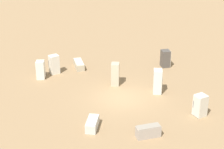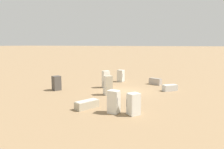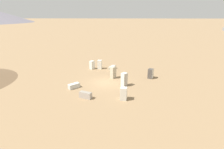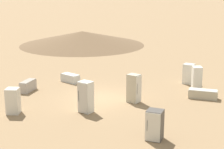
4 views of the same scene
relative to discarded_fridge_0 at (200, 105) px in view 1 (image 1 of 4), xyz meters
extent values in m
plane|color=#937551|center=(-2.64, 5.21, -0.77)|extent=(1000.00, 1000.00, 0.00)
cube|color=beige|center=(0.02, 0.00, 0.00)|extent=(0.81, 0.81, 1.53)
cube|color=silver|center=(-0.36, 0.05, 0.00)|extent=(0.13, 0.69, 1.47)
cylinder|color=#2D2D2D|center=(-0.35, 0.30, 0.08)|extent=(0.02, 0.02, 0.54)
cube|color=silver|center=(-6.69, 3.10, -0.47)|extent=(1.55, 1.54, 0.60)
cube|color=silver|center=(-6.69, 3.10, -0.15)|extent=(1.49, 1.48, 0.04)
cube|color=#A89E93|center=(-4.52, 0.20, -0.40)|extent=(1.62, 1.06, 0.72)
cube|color=gray|center=(-4.52, 0.20, -0.02)|extent=(1.55, 1.02, 0.04)
cube|color=silver|center=(0.11, 4.26, 0.18)|extent=(0.95, 0.97, 1.89)
cube|color=#BCB7AD|center=(0.35, 4.05, 0.18)|extent=(0.51, 0.58, 1.81)
cylinder|color=#2D2D2D|center=(0.20, 3.83, 0.27)|extent=(0.02, 0.02, 0.66)
cube|color=silver|center=(-4.24, 12.24, 0.05)|extent=(0.78, 0.70, 1.63)
cube|color=beige|center=(-4.63, 12.27, 0.05)|extent=(0.09, 0.61, 1.57)
cylinder|color=#2D2D2D|center=(-4.64, 12.49, 0.13)|extent=(0.02, 0.02, 0.57)
cube|color=#B2A88E|center=(-1.95, 12.00, -0.48)|extent=(1.35, 2.00, 0.57)
cube|color=beige|center=(-1.95, 12.00, -0.18)|extent=(1.30, 1.92, 0.04)
cube|color=#4C4742|center=(4.28, 7.59, -0.01)|extent=(0.97, 1.01, 1.52)
cube|color=beige|center=(4.62, 7.42, -0.01)|extent=(0.36, 0.69, 1.46)
cylinder|color=#2D2D2D|center=(4.53, 7.17, 0.07)|extent=(0.02, 0.02, 0.53)
cube|color=#B2A88E|center=(-1.55, 7.31, 0.15)|extent=(0.95, 0.96, 1.84)
cube|color=silver|center=(-1.29, 7.60, 0.15)|extent=(0.46, 0.42, 1.76)
cylinder|color=#2D2D2D|center=(-1.11, 7.48, 0.24)|extent=(0.02, 0.02, 0.64)
cube|color=silver|center=(-5.66, 12.03, -0.01)|extent=(0.97, 0.99, 1.52)
cube|color=silver|center=(-5.43, 12.35, -0.01)|extent=(0.54, 0.40, 1.46)
cylinder|color=#2D2D2D|center=(-5.23, 12.24, 0.07)|extent=(0.02, 0.02, 0.53)
camera|label=1|loc=(-18.19, -13.93, 12.12)|focal=60.00mm
camera|label=2|loc=(-10.11, 25.91, 4.07)|focal=35.00mm
camera|label=3|loc=(-0.38, -18.51, 8.67)|focal=28.00mm
camera|label=4|loc=(21.19, 4.22, 6.87)|focal=60.00mm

